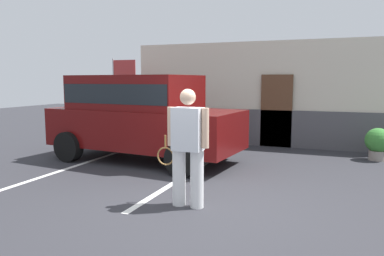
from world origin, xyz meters
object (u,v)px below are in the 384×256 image
Objects in this scene: tennis_player_man at (188,147)px; flag_pole at (119,84)px; potted_plant_by_porch at (378,142)px; parked_suv at (141,113)px.

tennis_player_man is 0.69× the size of flag_pole.
parked_suv is at bearing -158.99° from potted_plant_by_porch.
parked_suv reaches higher than tennis_player_man.
potted_plant_by_porch is at bearing 26.94° from parked_suv.
flag_pole is at bearing -48.01° from tennis_player_man.
parked_suv is 5.79m from potted_plant_by_porch.
parked_suv is 3.59m from tennis_player_man.
potted_plant_by_porch is (3.04, 4.79, -0.50)m from tennis_player_man.
parked_suv is 6.05× the size of potted_plant_by_porch.
parked_suv is 1.84× the size of flag_pole.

